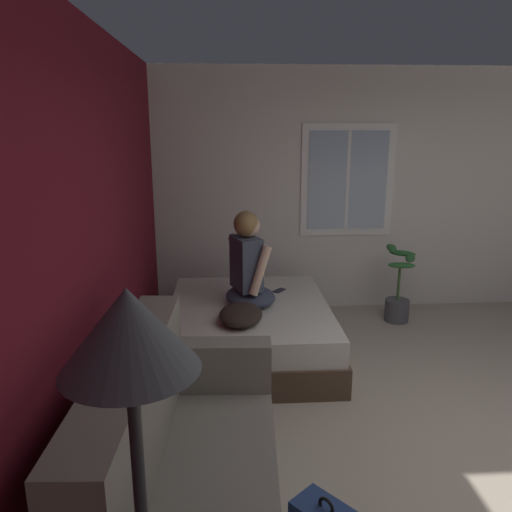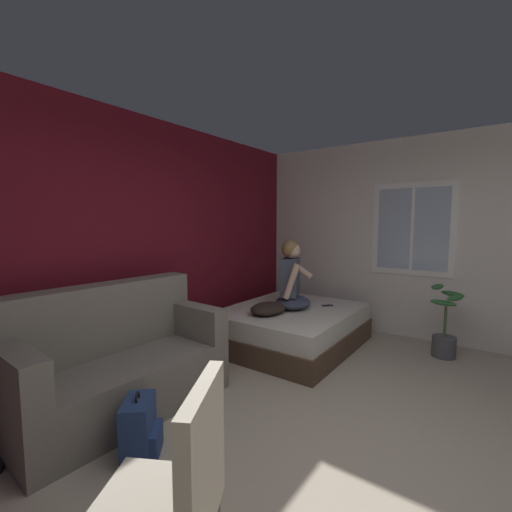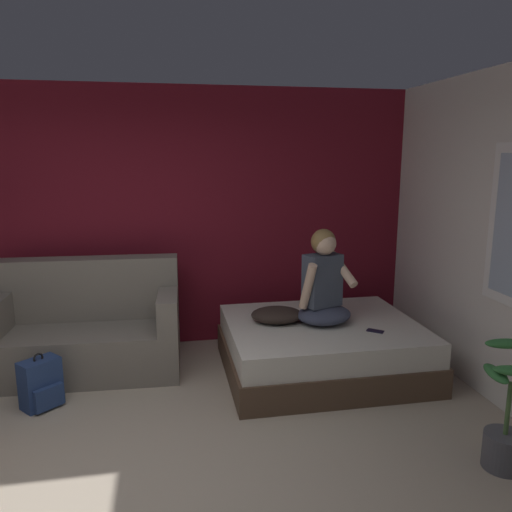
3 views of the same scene
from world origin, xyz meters
TOP-DOWN VIEW (x-y plane):
  - wall_back_accent at (0.00, 2.63)m, footprint 11.04×0.16m
  - wall_side_with_window at (3.10, 0.01)m, footprint 0.19×6.50m
  - bed at (1.82, 1.55)m, footprint 1.80×1.50m
  - couch at (-0.34, 2.00)m, footprint 1.74×0.90m
  - person_seated at (1.83, 1.56)m, footprint 0.64×0.59m
  - throw_pillow at (1.41, 1.65)m, footprint 0.52×0.42m
  - cell_phone at (2.21, 1.24)m, footprint 0.15×0.14m
  - floor_lamp at (-1.32, 2.00)m, footprint 0.36×0.36m
  - potted_plant at (2.53, -0.10)m, footprint 0.39×0.37m

SIDE VIEW (x-z plane):
  - bed at x=1.82m, z-range 0.00..0.48m
  - potted_plant at x=2.53m, z-range -0.12..0.73m
  - couch at x=-0.34m, z-range -0.13..0.91m
  - cell_phone at x=2.21m, z-range 0.48..0.49m
  - throw_pillow at x=1.41m, z-range 0.48..0.62m
  - person_seated at x=1.83m, z-range 0.40..1.27m
  - wall_back_accent at x=0.00m, z-range 0.00..2.70m
  - wall_side_with_window at x=3.10m, z-range 0.00..2.70m
  - floor_lamp at x=-1.32m, z-range 0.58..2.28m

